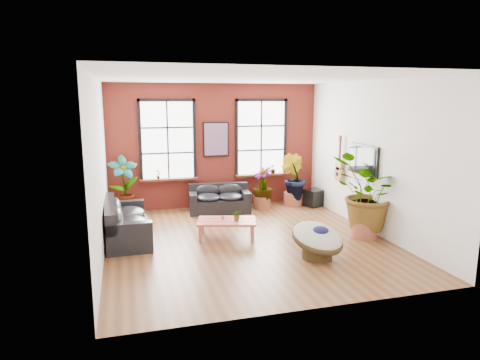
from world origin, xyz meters
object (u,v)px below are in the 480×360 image
Objects in this scene: sofa_back at (219,199)px; coffee_table at (227,222)px; papasan_chair at (318,239)px; sofa_left at (124,222)px.

sofa_back is 2.31m from coffee_table.
papasan_chair is at bearing -35.25° from coffee_table.
papasan_chair is (1.07, -3.97, 0.05)m from sofa_back.
sofa_left reaches higher than sofa_back.
papasan_chair is (3.62, -2.18, 0.00)m from sofa_left.
sofa_left is at bearing -177.55° from coffee_table.
sofa_left is (-2.54, -1.79, 0.05)m from sofa_back.
papasan_chair reaches higher than sofa_back.
coffee_table is 1.08× the size of papasan_chair.
coffee_table is at bearing -91.88° from sofa_back.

